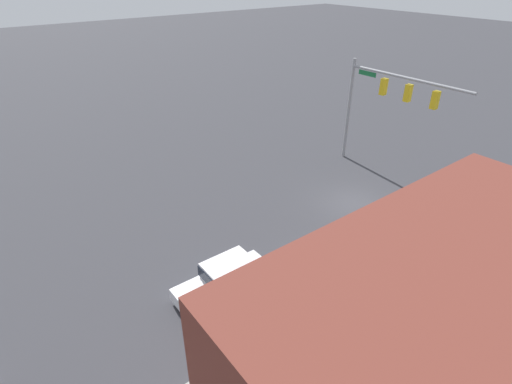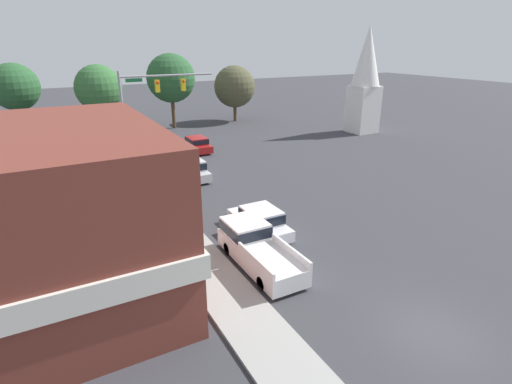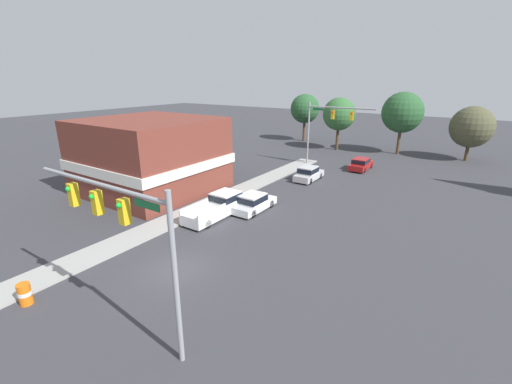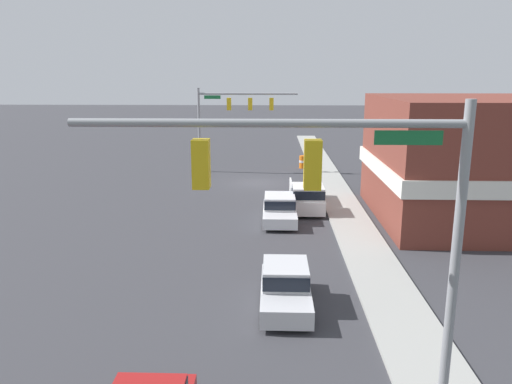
# 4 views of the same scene
# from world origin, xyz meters

# --- Properties ---
(ground_plane) EXTENTS (200.00, 200.00, 0.00)m
(ground_plane) POSITION_xyz_m (0.00, 0.00, 0.00)
(ground_plane) COLOR #38383D
(sidewalk_curb) EXTENTS (2.40, 60.00, 0.14)m
(sidewalk_curb) POSITION_xyz_m (-5.70, 0.00, 0.07)
(sidewalk_curb) COLOR #9E9E99
(sidewalk_curb) RESTS_ON ground
(near_signal_assembly) EXTENTS (8.59, 0.49, 7.25)m
(near_signal_assembly) POSITION_xyz_m (2.35, -4.74, 5.39)
(near_signal_assembly) COLOR gray
(near_signal_assembly) RESTS_ON ground
(car_lead) EXTENTS (1.91, 4.49, 1.53)m
(car_lead) POSITION_xyz_m (-1.57, 10.34, 0.79)
(car_lead) COLOR black
(car_lead) RESTS_ON ground
(pickup_truck_parked) EXTENTS (1.97, 5.66, 1.79)m
(pickup_truck_parked) POSITION_xyz_m (-3.31, 7.73, 0.89)
(pickup_truck_parked) COLOR black
(pickup_truck_parked) RESTS_ON ground
(construction_barrel) EXTENTS (0.64, 0.64, 1.15)m
(construction_barrel) POSITION_xyz_m (-3.90, -6.55, 0.58)
(construction_barrel) COLOR orange
(construction_barrel) RESTS_ON ground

